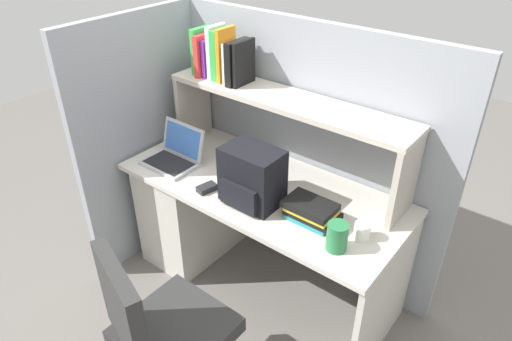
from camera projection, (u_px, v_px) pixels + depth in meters
ground_plane at (261, 282)px, 2.89m from camera, size 8.00×8.00×0.00m
desk at (212, 207)px, 2.88m from camera, size 1.60×0.70×0.73m
cubicle_partition_rear at (301, 151)px, 2.73m from camera, size 1.84×0.05×1.55m
cubicle_partition_left at (150, 136)px, 2.90m from camera, size 0.05×1.06×1.55m
overhead_hutch at (285, 114)px, 2.45m from camera, size 1.44×0.28×0.45m
reference_books_on_shelf at (221, 56)px, 2.57m from camera, size 0.35×0.18×0.30m
laptop at (175, 155)px, 2.69m from camera, size 0.31×0.26×0.22m
backpack at (251, 177)px, 2.30m from camera, size 0.30×0.23×0.30m
computer_mouse at (207, 188)px, 2.45m from camera, size 0.08×0.11×0.03m
paper_cup at (362, 231)px, 2.11m from camera, size 0.08×0.08×0.08m
snack_canister at (337, 237)px, 2.04m from camera, size 0.10×0.10×0.14m
desk_book_stack at (311, 211)px, 2.22m from camera, size 0.26×0.17×0.11m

